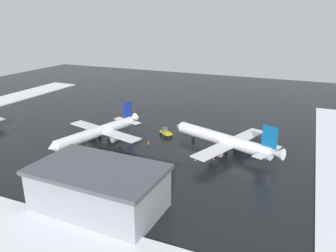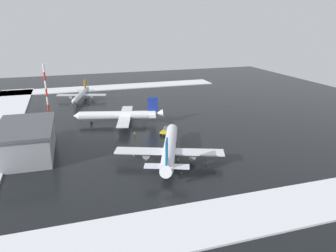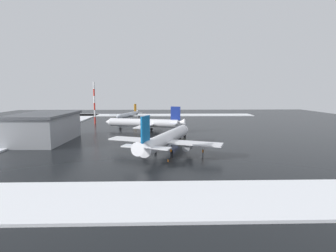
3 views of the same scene
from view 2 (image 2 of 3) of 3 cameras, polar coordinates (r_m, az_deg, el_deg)
The scene contains 15 objects.
ground_plane at distance 123.61m, azimuth -5.07°, elevation 0.79°, with size 240.00×240.00×0.00m, color black.
snow_bank_left at distance 187.63m, azimuth -9.64°, elevation 6.68°, with size 14.00×116.00×0.43m, color white.
snow_bank_right at distance 65.59m, azimuth 8.55°, elevation -15.91°, with size 14.00×116.00×0.43m, color white.
airplane_distant_tail at distance 89.12m, azimuth 0.29°, elevation -3.77°, with size 33.82×28.60×10.44m.
airplane_parked_portside at distance 120.81m, azimuth -8.39°, elevation 1.86°, with size 27.26×32.46×9.78m.
airplane_foreground_jet at distance 159.17m, azimuth -14.93°, elevation 5.20°, with size 27.32×22.97×8.25m.
pushback_tug at distance 109.12m, azimuth -0.43°, elevation -0.80°, with size 4.95×4.63×2.50m.
ground_crew_mid_apron at distance 87.13m, azimuth 1.69°, elevation -6.09°, with size 0.36×0.36×1.71m.
ground_crew_near_tug at distance 107.56m, azimuth -5.81°, elevation -1.36°, with size 0.36×0.36×1.71m.
ground_crew_by_nose_gear at distance 89.15m, azimuth 6.55°, elevation -5.62°, with size 0.36×0.36×1.71m.
antenna_mast at distance 141.57m, azimuth -20.48°, elevation 6.12°, with size 0.70×0.70×19.96m.
cargo_hangar at distance 99.97m, azimuth -23.42°, elevation -2.25°, with size 25.40×15.68×8.80m.
traffic_cone_near_nose at distance 89.89m, azimuth -3.84°, elevation -5.82°, with size 0.36×0.36×0.55m, color orange.
traffic_cone_mid_line at distance 82.42m, azimuth 2.39°, elevation -8.12°, with size 0.36×0.36×0.55m, color orange.
traffic_cone_wingtip_side at distance 93.00m, azimuth -6.02°, elevation -5.03°, with size 0.36×0.36×0.55m, color orange.
Camera 2 is at (115.31, -25.19, 36.74)m, focal length 35.00 mm.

